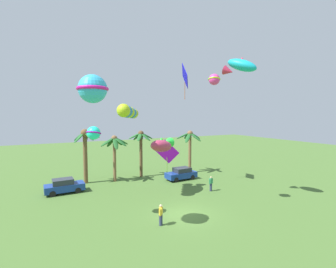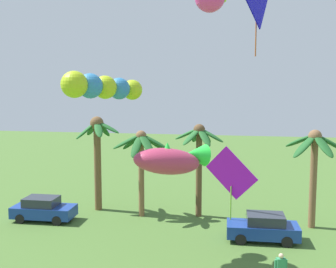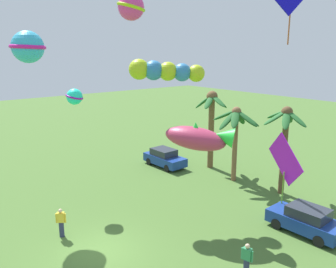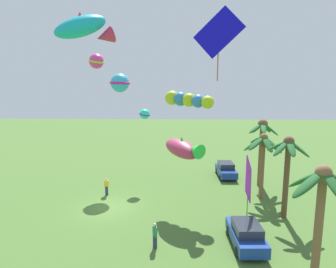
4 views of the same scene
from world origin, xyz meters
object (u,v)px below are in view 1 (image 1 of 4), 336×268
at_px(parked_car_0, 181,174).
at_px(kite_ball_0, 94,133).
at_px(palm_tree_0, 141,143).
at_px(parked_car_1, 64,186).
at_px(kite_tube_1, 128,112).
at_px(palm_tree_2, 114,146).
at_px(spectator_0, 161,215).
at_px(kite_fish_2, 240,66).
at_px(kite_fish_7, 162,145).
at_px(kite_ball_3, 93,89).
at_px(kite_ball_6, 214,79).
at_px(kite_diamond_4, 167,152).
at_px(kite_diamond_5, 185,76).
at_px(palm_tree_1, 85,145).
at_px(palm_tree_3, 190,141).
at_px(spectator_1, 211,184).

relative_size(parked_car_0, kite_ball_0, 2.52).
distance_m(palm_tree_0, parked_car_1, 10.69).
relative_size(kite_ball_0, kite_tube_1, 0.39).
distance_m(palm_tree_2, spectator_0, 13.98).
xyz_separation_m(parked_car_1, kite_ball_0, (1.56, -8.47, 6.08)).
height_order(parked_car_0, parked_car_1, same).
distance_m(kite_ball_0, kite_fish_2, 14.19).
bearing_deg(kite_fish_7, palm_tree_0, 86.01).
bearing_deg(kite_ball_3, parked_car_0, 38.35).
relative_size(palm_tree_2, kite_fish_2, 1.65).
distance_m(kite_ball_0, kite_ball_6, 10.83).
relative_size(kite_ball_3, kite_diamond_4, 0.59).
bearing_deg(kite_diamond_4, parked_car_0, -13.94).
xyz_separation_m(palm_tree_0, parked_car_0, (3.98, -3.72, -3.76)).
bearing_deg(kite_diamond_5, kite_tube_1, -168.33).
distance_m(palm_tree_0, palm_tree_1, 6.99).
distance_m(kite_tube_1, kite_fish_7, 4.90).
bearing_deg(kite_tube_1, kite_ball_6, -46.47).
height_order(kite_diamond_4, kite_ball_6, kite_ball_6).
relative_size(kite_ball_0, kite_fish_2, 0.46).
bearing_deg(kite_ball_0, kite_fish_2, -7.42).
distance_m(palm_tree_2, kite_ball_6, 15.13).
relative_size(kite_diamond_5, kite_ball_6, 2.86).
distance_m(palm_tree_3, kite_diamond_5, 10.06).
xyz_separation_m(palm_tree_3, parked_car_1, (-16.62, -1.74, -3.71)).
height_order(kite_fish_2, kite_ball_6, kite_fish_2).
xyz_separation_m(palm_tree_1, parked_car_1, (-2.65, -2.86, -3.85)).
distance_m(parked_car_1, spectator_0, 12.82).
distance_m(kite_fish_2, kite_ball_6, 3.44).
distance_m(kite_ball_0, kite_diamond_4, 13.34).
bearing_deg(parked_car_1, kite_diamond_4, -2.80).
xyz_separation_m(palm_tree_3, kite_ball_6, (-5.33, -12.15, 6.72)).
bearing_deg(kite_diamond_5, palm_tree_2, 144.57).
xyz_separation_m(palm_tree_2, kite_ball_6, (5.33, -12.43, 6.78)).
bearing_deg(kite_diamond_4, kite_ball_0, -142.43).
xyz_separation_m(parked_car_1, kite_tube_1, (5.61, -4.44, 7.71)).
bearing_deg(parked_car_0, palm_tree_3, 42.65).
bearing_deg(palm_tree_0, kite_ball_3, -122.09).
bearing_deg(kite_tube_1, parked_car_1, 141.65).
xyz_separation_m(palm_tree_1, spectator_1, (11.39, -9.40, -3.78)).
bearing_deg(palm_tree_1, kite_diamond_4, -20.55).
relative_size(palm_tree_1, kite_fish_7, 1.65).
xyz_separation_m(palm_tree_2, spectator_1, (8.10, -8.57, -3.59)).
relative_size(palm_tree_2, parked_car_1, 1.44).
bearing_deg(spectator_1, kite_diamond_5, 107.42).
xyz_separation_m(palm_tree_0, spectator_0, (-3.94, -14.18, -3.70)).
bearing_deg(kite_tube_1, palm_tree_2, 87.01).
height_order(palm_tree_2, spectator_0, palm_tree_2).
bearing_deg(kite_tube_1, kite_diamond_4, 31.92).
xyz_separation_m(kite_diamond_4, kite_diamond_5, (1.10, -2.35, 8.98)).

